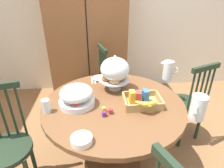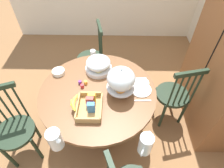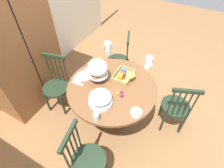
{
  "view_description": "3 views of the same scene",
  "coord_description": "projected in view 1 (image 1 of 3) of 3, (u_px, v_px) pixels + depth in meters",
  "views": [
    {
      "loc": [
        -0.27,
        -1.3,
        1.62
      ],
      "look_at": [
        -0.13,
        0.22,
        0.84
      ],
      "focal_mm": 30.01,
      "sensor_mm": 36.0,
      "label": 1
    },
    {
      "loc": [
        1.13,
        0.24,
        2.16
      ],
      "look_at": [
        -0.13,
        0.22,
        0.84
      ],
      "focal_mm": 29.17,
      "sensor_mm": 36.0,
      "label": 2
    },
    {
      "loc": [
        -1.56,
        -0.72,
        2.49
      ],
      "look_at": [
        -0.13,
        0.07,
        0.79
      ],
      "focal_mm": 28.48,
      "sensor_mm": 36.0,
      "label": 3
    }
  ],
  "objects": [
    {
      "name": "wooden_armoire",
      "position": [
        88.0,
        37.0,
        2.76
      ],
      "size": [
        1.18,
        0.6,
        1.96
      ],
      "color": "brown",
      "rests_on": "ground_plane"
    },
    {
      "name": "dinner_fork",
      "position": [
        92.0,
        80.0,
        2.0
      ],
      "size": [
        0.02,
        0.17,
        0.01
      ],
      "primitive_type": "cube",
      "rotation": [
        0.0,
        0.0,
        7.89
      ],
      "color": "silver",
      "rests_on": "dining_table"
    },
    {
      "name": "milk_pitcher",
      "position": [
        168.0,
        71.0,
        2.0
      ],
      "size": [
        0.18,
        0.11,
        0.2
      ],
      "color": "silver",
      "rests_on": "dining_table"
    },
    {
      "name": "wall_back",
      "position": [
        111.0,
        11.0,
        2.94
      ],
      "size": [
        4.8,
        0.06,
        2.6
      ],
      "primitive_type": "cube",
      "color": "silver",
      "rests_on": "ground_plane"
    },
    {
      "name": "orange_juice_pitcher",
      "position": [
        198.0,
        108.0,
        1.38
      ],
      "size": [
        0.15,
        0.16,
        0.19
      ],
      "color": "silver",
      "rests_on": "dining_table"
    },
    {
      "name": "cereal_bowl",
      "position": [
        82.0,
        140.0,
        1.19
      ],
      "size": [
        0.14,
        0.14,
        0.04
      ],
      "primitive_type": "cylinder",
      "color": "white",
      "rests_on": "dining_table"
    },
    {
      "name": "windsor_chair_by_cabinet",
      "position": [
        186.0,
        105.0,
        2.1
      ],
      "size": [
        0.43,
        0.43,
        0.97
      ],
      "color": "#1E2D1E",
      "rests_on": "ground_plane"
    },
    {
      "name": "windsor_chair_facing_door",
      "position": [
        93.0,
        85.0,
        2.53
      ],
      "size": [
        0.41,
        0.42,
        0.97
      ],
      "color": "#1E2D1E",
      "rests_on": "ground_plane"
    },
    {
      "name": "jam_jar_apricot",
      "position": [
        104.0,
        109.0,
        1.49
      ],
      "size": [
        0.04,
        0.04,
        0.04
      ],
      "primitive_type": "cylinder",
      "color": "orange",
      "rests_on": "dining_table"
    },
    {
      "name": "china_plate_small",
      "position": [
        100.0,
        78.0,
        2.02
      ],
      "size": [
        0.15,
        0.15,
        0.01
      ],
      "primitive_type": "cylinder",
      "color": "white",
      "rests_on": "china_plate_large"
    },
    {
      "name": "table_knife",
      "position": [
        95.0,
        80.0,
        2.0
      ],
      "size": [
        0.02,
        0.17,
        0.01
      ],
      "primitive_type": "cube",
      "rotation": [
        0.0,
        0.0,
        7.89
      ],
      "color": "silver",
      "rests_on": "dining_table"
    },
    {
      "name": "jam_jar_strawberry",
      "position": [
        111.0,
        111.0,
        1.47
      ],
      "size": [
        0.04,
        0.04,
        0.04
      ],
      "primitive_type": "cylinder",
      "color": "#B7282D",
      "rests_on": "dining_table"
    },
    {
      "name": "dining_table",
      "position": [
        113.0,
        121.0,
        1.72
      ],
      "size": [
        1.22,
        1.22,
        0.74
      ],
      "color": "brown",
      "rests_on": "ground_plane"
    },
    {
      "name": "ground_plane",
      "position": [
        126.0,
        166.0,
        1.91
      ],
      "size": [
        10.0,
        10.0,
        0.0
      ],
      "primitive_type": "plane",
      "color": "brown"
    },
    {
      "name": "china_plate_large",
      "position": [
        108.0,
        79.0,
        2.02
      ],
      "size": [
        0.22,
        0.22,
        0.01
      ],
      "primitive_type": "cylinder",
      "color": "white",
      "rests_on": "dining_table"
    },
    {
      "name": "drinking_glass",
      "position": [
        46.0,
        106.0,
        1.47
      ],
      "size": [
        0.06,
        0.06,
        0.11
      ],
      "primitive_type": "cylinder",
      "color": "silver",
      "rests_on": "dining_table"
    },
    {
      "name": "soup_spoon",
      "position": [
        121.0,
        79.0,
        2.04
      ],
      "size": [
        0.02,
        0.17,
        0.01
      ],
      "primitive_type": "cube",
      "rotation": [
        0.0,
        0.0,
        7.89
      ],
      "color": "silver",
      "rests_on": "dining_table"
    },
    {
      "name": "windsor_chair_far_side",
      "position": [
        7.0,
        148.0,
        1.53
      ],
      "size": [
        0.41,
        0.41,
        0.97
      ],
      "color": "#1E2D1E",
      "rests_on": "ground_plane"
    },
    {
      "name": "cereal_basket",
      "position": [
        142.0,
        101.0,
        1.56
      ],
      "size": [
        0.32,
        0.3,
        0.12
      ],
      "color": "tan",
      "rests_on": "dining_table"
    },
    {
      "name": "pastry_stand_with_dome",
      "position": [
        115.0,
        70.0,
        1.75
      ],
      "size": [
        0.28,
        0.28,
        0.34
      ],
      "color": "silver",
      "rests_on": "dining_table"
    },
    {
      "name": "fruit_platter_covered",
      "position": [
        76.0,
        96.0,
        1.55
      ],
      "size": [
        0.3,
        0.3,
        0.18
      ],
      "color": "silver",
      "rests_on": "dining_table"
    },
    {
      "name": "jam_jar_grape",
      "position": [
        104.0,
        114.0,
        1.43
      ],
      "size": [
        0.04,
        0.04,
        0.04
      ],
      "primitive_type": "cylinder",
      "color": "#5B2366",
      "rests_on": "dining_table"
    }
  ]
}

